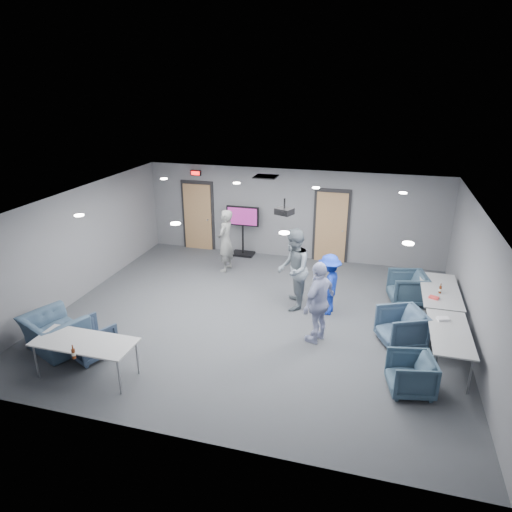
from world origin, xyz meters
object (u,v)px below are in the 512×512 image
(tv_stand, at_px, (243,228))
(person_a, at_px, (226,241))
(person_d, at_px, (329,284))
(chair_right_c, at_px, (411,374))
(person_b, at_px, (293,269))
(table_front_left, at_px, (85,343))
(person_c, at_px, (319,302))
(bottle_front, at_px, (74,354))
(chair_right_b, at_px, (401,327))
(bottle_right, at_px, (440,290))
(chair_right_a, at_px, (407,288))
(projector, at_px, (284,211))
(chair_front_b, at_px, (55,333))
(chair_front_a, at_px, (91,339))
(table_right_a, at_px, (440,291))
(table_right_b, at_px, (450,334))

(tv_stand, bearing_deg, person_a, -94.52)
(person_d, relative_size, chair_right_c, 1.91)
(person_b, bearing_deg, chair_right_c, 36.73)
(table_front_left, bearing_deg, tv_stand, 82.76)
(person_c, relative_size, person_d, 1.21)
(bottle_front, bearing_deg, chair_right_b, 30.65)
(bottle_right, bearing_deg, chair_right_b, -124.86)
(chair_right_a, xyz_separation_m, tv_stand, (-4.81, 2.06, 0.49))
(person_d, bearing_deg, projector, -76.54)
(chair_front_b, distance_m, projector, 5.37)
(person_b, bearing_deg, bottle_right, 83.59)
(chair_right_c, distance_m, table_front_left, 5.78)
(person_b, xyz_separation_m, person_c, (0.80, -1.34, -0.09))
(chair_right_b, bearing_deg, chair_front_b, -97.69)
(person_b, relative_size, person_d, 1.34)
(person_c, height_order, person_d, person_c)
(chair_front_a, bearing_deg, chair_right_b, -136.01)
(table_right_a, height_order, table_front_left, same)
(tv_stand, height_order, projector, projector)
(person_d, xyz_separation_m, tv_stand, (-3.02, 3.12, 0.15))
(bottle_right, distance_m, tv_stand, 6.17)
(person_c, distance_m, chair_right_a, 3.00)
(chair_front_b, bearing_deg, table_right_a, -132.31)
(person_a, relative_size, chair_right_c, 2.35)
(chair_front_b, distance_m, table_right_a, 8.25)
(chair_right_a, bearing_deg, person_c, -50.55)
(person_b, distance_m, tv_stand, 3.74)
(person_b, height_order, bottle_front, person_b)
(projector, bearing_deg, table_right_a, 29.04)
(person_c, distance_m, table_front_left, 4.53)
(projector, bearing_deg, person_b, 59.31)
(person_b, distance_m, person_c, 1.56)
(chair_front_a, height_order, bottle_right, bottle_right)
(chair_right_b, relative_size, chair_front_a, 1.07)
(person_a, bearing_deg, chair_front_a, -7.47)
(chair_right_c, xyz_separation_m, bottle_front, (-5.49, -1.62, 0.48))
(table_front_left, bearing_deg, chair_front_b, 152.85)
(person_b, xyz_separation_m, person_d, (0.85, -0.07, -0.25))
(table_front_left, bearing_deg, person_c, 31.78)
(bottle_front, bearing_deg, person_b, 55.45)
(chair_right_b, height_order, chair_front_a, chair_right_b)
(table_right_b, distance_m, table_front_left, 6.69)
(person_b, bearing_deg, table_right_b, 55.80)
(person_a, distance_m, table_right_b, 6.49)
(chair_right_b, bearing_deg, bottle_front, -84.23)
(person_c, relative_size, table_right_a, 0.90)
(chair_right_c, relative_size, table_right_b, 0.43)
(person_d, distance_m, table_right_a, 2.47)
(person_a, xyz_separation_m, person_d, (3.12, -1.81, -0.16))
(chair_right_c, relative_size, tv_stand, 0.49)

